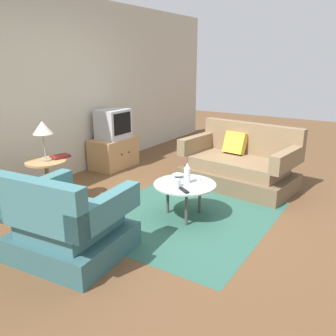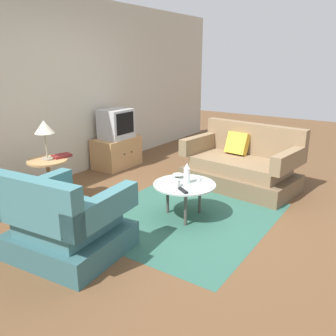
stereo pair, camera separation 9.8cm
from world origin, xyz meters
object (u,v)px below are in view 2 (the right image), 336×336
object	(u,v)px
table_lamp	(44,128)
book	(62,156)
couch	(242,166)
tv_remote_silver	(199,179)
armchair	(65,225)
bowl	(178,176)
television	(116,124)
tv_remote_dark	(183,190)
tv_stand	(117,152)
mug	(177,183)
side_table	(48,172)
coffee_table	(184,187)
vase	(187,173)

from	to	relation	value
table_lamp	book	world-z (taller)	table_lamp
couch	tv_remote_silver	size ratio (longest dim) A/B	11.29
armchair	bowl	world-z (taller)	armchair
television	tv_remote_dark	distance (m)	2.51
television	bowl	distance (m)	2.08
tv_stand	book	bearing A→B (deg)	-164.57
armchair	television	world-z (taller)	television
tv_stand	tv_remote_silver	size ratio (longest dim) A/B	5.35
television	tv_remote_dark	size ratio (longest dim) A/B	3.03
armchair	mug	bearing A→B (deg)	63.56
mug	side_table	bearing A→B (deg)	106.10
coffee_table	armchair	bearing A→B (deg)	160.10
table_lamp	tv_remote_silver	distance (m)	1.99
tv_stand	book	world-z (taller)	book
vase	bowl	xyz separation A→B (m)	(0.11, 0.19, -0.09)
table_lamp	mug	size ratio (longest dim) A/B	4.28
table_lamp	vase	xyz separation A→B (m)	(0.62, -1.68, -0.44)
armchair	side_table	size ratio (longest dim) A/B	1.86
side_table	bowl	bearing A→B (deg)	-63.58
coffee_table	television	bearing A→B (deg)	61.69
television	armchair	bearing A→B (deg)	-147.73
tv_stand	television	xyz separation A→B (m)	(0.00, -0.02, 0.49)
armchair	mug	distance (m)	1.31
couch	vase	world-z (taller)	couch
tv_remote_dark	tv_remote_silver	size ratio (longest dim) A/B	1.16
tv_stand	book	xyz separation A→B (m)	(-1.48, -0.41, 0.34)
couch	tv_remote_dark	size ratio (longest dim) A/B	9.71
couch	television	size ratio (longest dim) A/B	3.20
tv_stand	tv_remote_silver	distance (m)	2.28
side_table	tv_stand	xyz separation A→B (m)	(1.68, 0.36, -0.16)
coffee_table	side_table	bearing A→B (deg)	109.64
coffee_table	tv_remote_silver	size ratio (longest dim) A/B	4.92
couch	mug	size ratio (longest dim) A/B	14.36
television	couch	bearing A→B (deg)	-82.30
couch	vase	xyz separation A→B (m)	(-1.34, 0.13, 0.23)
couch	tv_remote_dark	bearing A→B (deg)	96.29
couch	side_table	distance (m)	2.66
coffee_table	mug	size ratio (longest dim) A/B	6.25
side_table	tv_remote_dark	size ratio (longest dim) A/B	3.34
vase	mug	distance (m)	0.18
coffee_table	television	world-z (taller)	television
mug	tv_remote_silver	distance (m)	0.34
armchair	bowl	size ratio (longest dim) A/B	8.07
table_lamp	vase	distance (m)	1.84
side_table	book	bearing A→B (deg)	-13.06
armchair	couch	distance (m)	2.78
armchair	coffee_table	size ratio (longest dim) A/B	1.47
tv_remote_dark	coffee_table	bearing A→B (deg)	-29.88
armchair	table_lamp	xyz separation A→B (m)	(0.75, 1.19, 0.67)
bowl	tv_remote_silver	xyz separation A→B (m)	(0.06, -0.25, -0.01)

